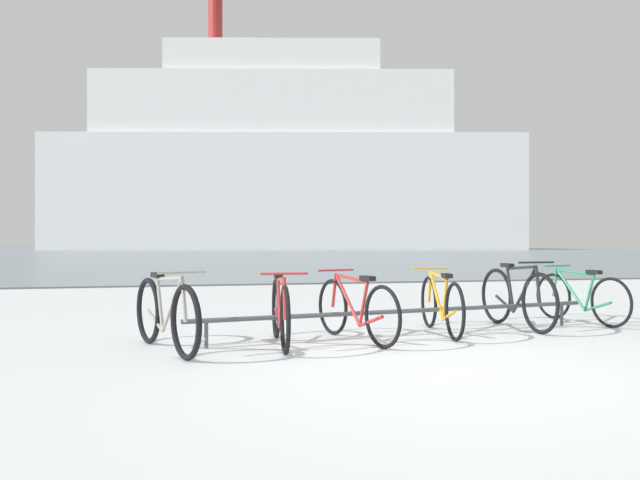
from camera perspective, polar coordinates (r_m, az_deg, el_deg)
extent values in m
cube|color=silver|center=(4.57, 16.18, -14.39)|extent=(80.00, 22.00, 0.08)
cube|color=gray|center=(69.93, -10.62, -0.83)|extent=(80.00, 110.00, 0.08)
cube|color=#47474C|center=(15.08, -4.27, -4.17)|extent=(80.00, 0.50, 0.05)
cylinder|color=#4C5156|center=(7.16, 7.82, -6.51)|extent=(4.99, 0.84, 0.05)
cylinder|color=#4C5156|center=(6.39, -10.43, -8.57)|extent=(0.04, 0.04, 0.28)
cylinder|color=#4C5156|center=(8.51, 21.38, -6.41)|extent=(0.04, 0.04, 0.28)
torus|color=black|center=(5.80, -12.27, -7.40)|extent=(0.30, 0.67, 0.69)
torus|color=black|center=(6.81, -15.54, -6.29)|extent=(0.30, 0.67, 0.69)
cylinder|color=gray|center=(6.11, -13.45, -5.87)|extent=(0.23, 0.54, 0.58)
cylinder|color=gray|center=(6.44, -14.51, -5.78)|extent=(0.10, 0.20, 0.52)
cylinder|color=gray|center=(6.16, -13.71, -3.46)|extent=(0.28, 0.67, 0.08)
cylinder|color=gray|center=(6.60, -14.93, -7.17)|extent=(0.20, 0.45, 0.19)
cylinder|color=gray|center=(5.81, -12.42, -5.41)|extent=(0.07, 0.12, 0.41)
cube|color=black|center=(6.49, -14.74, -3.13)|extent=(0.15, 0.22, 0.05)
cylinder|color=gray|center=(5.83, -12.56, -2.93)|extent=(0.44, 0.19, 0.02)
torus|color=black|center=(5.94, -3.24, -7.36)|extent=(0.08, 0.66, 0.66)
torus|color=black|center=(6.92, -4.07, -6.31)|extent=(0.08, 0.66, 0.66)
cylinder|color=#B22D2D|center=(6.25, -3.54, -5.90)|extent=(0.07, 0.52, 0.56)
cylinder|color=#B22D2D|center=(6.57, -3.81, -5.81)|extent=(0.05, 0.18, 0.50)
cylinder|color=#B22D2D|center=(6.30, -3.60, -3.61)|extent=(0.07, 0.64, 0.08)
cylinder|color=#B22D2D|center=(6.72, -3.91, -7.14)|extent=(0.06, 0.43, 0.18)
cylinder|color=#B22D2D|center=(5.96, -3.27, -5.47)|extent=(0.04, 0.11, 0.39)
cube|color=black|center=(6.62, -3.87, -3.29)|extent=(0.09, 0.20, 0.05)
cylinder|color=#B22D2D|center=(5.98, -3.31, -3.11)|extent=(0.46, 0.05, 0.02)
torus|color=black|center=(7.16, 1.17, -6.17)|extent=(0.22, 0.63, 0.64)
torus|color=black|center=(6.30, 5.78, -7.04)|extent=(0.22, 0.63, 0.64)
cylinder|color=#B22D2D|center=(6.87, 2.54, -5.48)|extent=(0.18, 0.52, 0.55)
cylinder|color=#B22D2D|center=(6.59, 4.03, -5.91)|extent=(0.09, 0.19, 0.49)
cylinder|color=#B22D2D|center=(6.78, 2.88, -3.53)|extent=(0.22, 0.65, 0.08)
cylinder|color=#B22D2D|center=(6.49, 4.70, -7.47)|extent=(0.16, 0.44, 0.18)
cylinder|color=#B22D2D|center=(7.11, 1.33, -4.70)|extent=(0.07, 0.12, 0.38)
cube|color=black|center=(6.50, 4.39, -3.54)|extent=(0.13, 0.21, 0.05)
cylinder|color=#B22D2D|center=(7.06, 1.48, -2.80)|extent=(0.45, 0.15, 0.02)
torus|color=black|center=(7.85, 9.99, -5.63)|extent=(0.12, 0.64, 0.64)
torus|color=black|center=(6.86, 12.31, -6.46)|extent=(0.12, 0.64, 0.64)
cylinder|color=gold|center=(7.51, 10.68, -5.00)|extent=(0.10, 0.54, 0.54)
cylinder|color=gold|center=(7.19, 11.43, -5.41)|extent=(0.06, 0.19, 0.49)
cylinder|color=gold|center=(7.42, 10.85, -3.23)|extent=(0.12, 0.68, 0.08)
cylinder|color=gold|center=(7.08, 11.76, -6.85)|extent=(0.09, 0.45, 0.18)
cylinder|color=gold|center=(7.79, 10.07, -4.29)|extent=(0.05, 0.12, 0.38)
cube|color=black|center=(7.10, 11.61, -3.24)|extent=(0.10, 0.21, 0.05)
cylinder|color=gold|center=(7.74, 10.15, -2.55)|extent=(0.46, 0.08, 0.02)
torus|color=black|center=(7.64, 19.58, -5.50)|extent=(0.07, 0.72, 0.72)
torus|color=black|center=(8.44, 15.93, -4.96)|extent=(0.07, 0.72, 0.72)
cylinder|color=#1E2328|center=(7.88, 18.31, -4.38)|extent=(0.05, 0.51, 0.60)
cylinder|color=#1E2328|center=(8.15, 17.13, -4.41)|extent=(0.04, 0.18, 0.54)
cylinder|color=#1E2328|center=(7.93, 18.03, -2.43)|extent=(0.06, 0.63, 0.09)
cylinder|color=#1E2328|center=(8.27, 16.65, -5.63)|extent=(0.05, 0.42, 0.19)
cylinder|color=#1E2328|center=(7.65, 19.43, -3.91)|extent=(0.04, 0.11, 0.43)
cube|color=black|center=(8.19, 16.86, -2.25)|extent=(0.09, 0.20, 0.05)
cylinder|color=#1E2328|center=(7.66, 19.28, -1.96)|extent=(0.46, 0.04, 0.02)
torus|color=black|center=(9.17, 20.68, -4.84)|extent=(0.16, 0.62, 0.63)
torus|color=black|center=(8.51, 25.23, -5.23)|extent=(0.16, 0.62, 0.63)
cylinder|color=#2D8C60|center=(8.94, 22.08, -4.24)|extent=(0.14, 0.50, 0.54)
cylinder|color=#2D8C60|center=(8.73, 23.56, -4.49)|extent=(0.07, 0.18, 0.48)
cylinder|color=#2D8C60|center=(8.87, 22.42, -2.76)|extent=(0.16, 0.62, 0.08)
cylinder|color=#2D8C60|center=(8.65, 24.21, -5.61)|extent=(0.12, 0.42, 0.18)
cylinder|color=#2D8C60|center=(9.13, 20.84, -3.70)|extent=(0.06, 0.11, 0.38)
cube|color=black|center=(8.66, 23.91, -2.72)|extent=(0.12, 0.21, 0.05)
cylinder|color=#2D8C60|center=(9.09, 21.00, -2.24)|extent=(0.46, 0.11, 0.02)
cube|color=white|center=(64.32, -3.25, 4.25)|extent=(48.62, 17.74, 11.49)
cube|color=white|center=(65.64, -4.32, 12.02)|extent=(36.63, 14.09, 6.32)
cube|color=white|center=(66.78, -4.32, 16.03)|extent=(22.29, 9.96, 3.22)
cylinder|color=#A52626|center=(68.69, -9.61, 19.24)|extent=(1.45, 1.45, 5.17)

